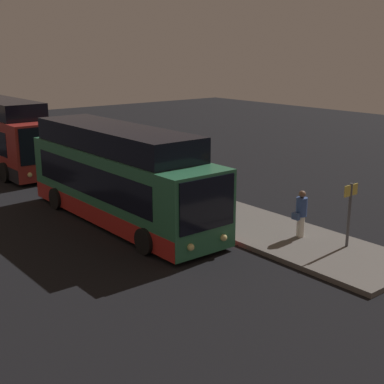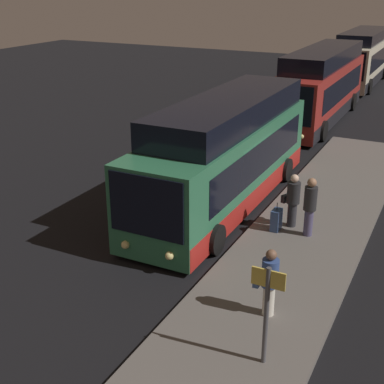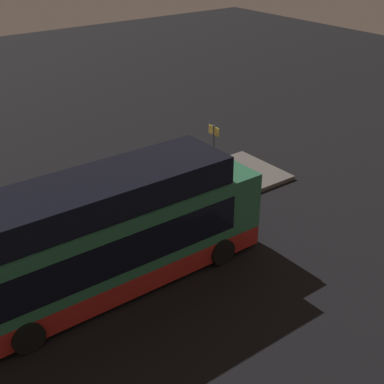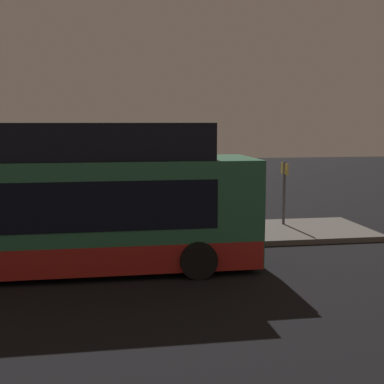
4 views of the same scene
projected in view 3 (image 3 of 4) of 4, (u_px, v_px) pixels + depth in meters
The scene contains 8 objects.
ground at pixel (116, 280), 17.25m from camera, with size 80.00×80.00×0.00m, color black.
platform at pixel (70, 233), 19.57m from camera, with size 20.00×3.49×0.17m.
bus_lead at pixel (105, 240), 16.26m from camera, with size 10.54×2.85×3.75m.
passenger_boarding at pixel (190, 166), 22.40m from camera, with size 0.41×0.58×1.70m.
passenger_waiting at pixel (96, 209), 19.12m from camera, with size 0.55×0.67×1.73m.
passenger_with_bags at pixel (98, 197), 19.76m from camera, with size 0.48×0.48×1.86m.
suitcase at pixel (115, 223), 19.43m from camera, with size 0.45×0.26×0.92m.
sign_post at pixel (214, 143), 23.39m from camera, with size 0.10×0.69×2.21m.
Camera 3 is at (-6.44, -12.62, 10.52)m, focal length 50.00 mm.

